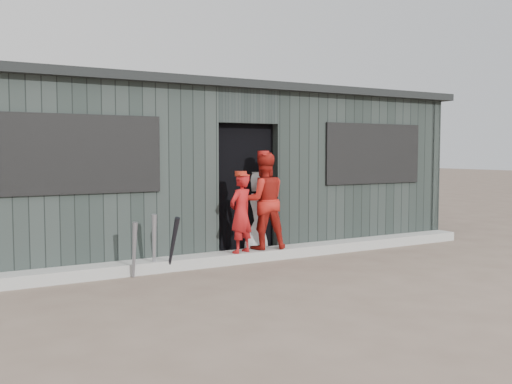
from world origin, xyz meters
TOP-DOWN VIEW (x-y plane):
  - ground at (0.00, 0.00)m, footprint 80.00×80.00m
  - curb at (0.00, 1.82)m, footprint 8.00×0.36m
  - bat_left at (-1.60, 1.69)m, footprint 0.12×0.20m
  - bat_mid at (-1.90, 1.56)m, footprint 0.09×0.15m
  - bat_right at (-1.39, 1.56)m, footprint 0.10×0.34m
  - player_red_left at (-0.29, 1.72)m, footprint 0.49×0.41m
  - player_red_right at (0.16, 1.86)m, footprint 0.80×0.69m
  - player_grey_back at (0.21, 2.26)m, footprint 0.66×0.45m
  - dugout at (0.00, 3.50)m, footprint 8.30×3.30m

SIDE VIEW (x-z plane):
  - ground at x=0.00m, z-range 0.00..0.00m
  - curb at x=0.00m, z-range 0.00..0.15m
  - bat_mid at x=-1.90m, z-range 0.00..0.71m
  - bat_right at x=-1.39m, z-range 0.00..0.75m
  - bat_left at x=-1.60m, z-range 0.00..0.78m
  - player_grey_back at x=0.21m, z-range 0.00..1.30m
  - player_red_left at x=-0.29m, z-range 0.15..1.28m
  - player_red_right at x=0.16m, z-range 0.15..1.57m
  - dugout at x=0.00m, z-range -0.02..2.60m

